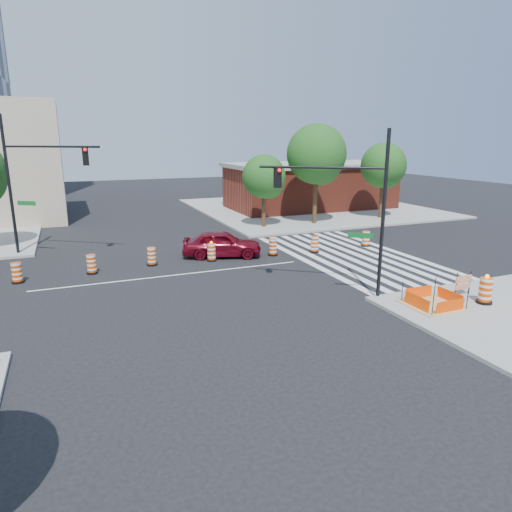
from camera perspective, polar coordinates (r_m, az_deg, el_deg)
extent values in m
plane|color=black|center=(24.34, -10.18, -2.38)|extent=(120.00, 120.00, 0.00)
cube|color=gray|center=(47.25, 6.71, 5.99)|extent=(22.00, 22.00, 0.15)
cube|color=silver|center=(26.97, 6.20, -0.56)|extent=(0.45, 13.50, 0.01)
cube|color=silver|center=(27.40, 7.86, -0.37)|extent=(0.45, 13.50, 0.01)
cube|color=silver|center=(27.86, 9.46, -0.19)|extent=(0.45, 13.50, 0.01)
cube|color=silver|center=(28.33, 11.01, -0.01)|extent=(0.45, 13.50, 0.01)
cube|color=silver|center=(28.83, 12.51, 0.16)|extent=(0.45, 13.50, 0.01)
cube|color=silver|center=(29.34, 13.96, 0.32)|extent=(0.45, 13.50, 0.01)
cube|color=silver|center=(29.87, 15.35, 0.48)|extent=(0.45, 13.50, 0.01)
cube|color=silver|center=(30.42, 16.70, 0.63)|extent=(0.45, 13.50, 0.01)
cube|color=silver|center=(24.34, -10.18, -2.37)|extent=(14.00, 0.12, 0.01)
cube|color=tan|center=(20.66, 21.26, -5.73)|extent=(2.20, 2.20, 0.05)
cube|color=#FF4705|center=(19.98, 23.08, -5.83)|extent=(1.44, 0.02, 0.55)
cube|color=#FF4705|center=(21.19, 19.66, -4.37)|extent=(1.44, 0.02, 0.55)
cube|color=#FF4705|center=(19.99, 19.43, -5.47)|extent=(0.02, 1.44, 0.55)
cube|color=#FF4705|center=(21.19, 23.10, -4.70)|extent=(0.02, 1.44, 0.55)
cylinder|color=black|center=(19.32, 21.24, -5.78)|extent=(0.04, 0.04, 0.90)
cylinder|color=black|center=(20.56, 24.91, -4.95)|extent=(0.04, 0.04, 0.90)
cylinder|color=black|center=(20.57, 17.82, -4.27)|extent=(0.04, 0.04, 0.90)
cylinder|color=black|center=(21.74, 21.47, -3.58)|extent=(0.04, 0.04, 0.90)
cube|color=maroon|center=(47.00, 6.78, 8.43)|extent=(16.00, 8.00, 4.20)
cube|color=gray|center=(46.82, 6.87, 11.23)|extent=(16.50, 8.50, 0.40)
imported|color=#610816|center=(27.61, -4.28, 1.55)|extent=(5.08, 3.33, 1.61)
cylinder|color=black|center=(20.30, 15.62, 4.88)|extent=(0.16, 0.16, 7.23)
cylinder|color=black|center=(20.13, 8.15, 10.89)|extent=(4.49, 3.22, 0.11)
cube|color=black|center=(20.41, 2.71, 9.79)|extent=(0.29, 0.25, 0.90)
sphere|color=#FF0C0C|center=(20.22, 2.94, 10.65)|extent=(0.16, 0.16, 0.16)
cube|color=#0C591E|center=(20.44, 12.92, 2.53)|extent=(0.91, 0.66, 0.23)
cylinder|color=black|center=(31.10, -28.46, 7.76)|extent=(0.18, 0.18, 8.22)
cylinder|color=black|center=(29.06, -24.29, 12.36)|extent=(5.11, 3.64, 0.12)
cube|color=black|center=(27.85, -20.54, 11.61)|extent=(0.33, 0.29, 1.03)
sphere|color=#FF0C0C|center=(27.66, -20.60, 12.34)|extent=(0.18, 0.18, 0.18)
cube|color=#0C591E|center=(30.54, -26.76, 5.92)|extent=(1.03, 0.74, 0.26)
cylinder|color=black|center=(21.83, 26.60, -5.15)|extent=(0.65, 0.65, 0.11)
cylinder|color=#E14404|center=(21.66, 26.76, -3.80)|extent=(0.52, 0.52, 1.03)
sphere|color=#FF990C|center=(21.50, 26.94, -2.28)|extent=(0.17, 0.17, 0.17)
cube|color=#E14404|center=(22.27, 24.54, -2.62)|extent=(0.93, 0.09, 0.31)
cube|color=#E14404|center=(22.36, 24.44, -3.48)|extent=(0.93, 0.09, 0.24)
cylinder|color=black|center=(22.02, 23.77, -3.32)|extent=(0.04, 0.04, 1.10)
cylinder|color=black|center=(22.64, 25.17, -3.01)|extent=(0.04, 0.04, 1.10)
cylinder|color=#382314|center=(36.27, 0.98, 6.31)|extent=(0.33, 0.33, 3.63)
sphere|color=#164F1A|center=(36.02, 0.99, 9.89)|extent=(3.41, 3.41, 3.41)
sphere|color=#164F1A|center=(36.56, 1.55, 9.06)|extent=(2.50, 2.50, 2.50)
sphere|color=#164F1A|center=(35.70, 0.51, 9.30)|extent=(2.27, 2.27, 2.27)
cylinder|color=#382314|center=(37.98, 7.41, 7.69)|extent=(0.36, 0.36, 5.11)
sphere|color=#164F1A|center=(37.74, 7.57, 12.52)|extent=(4.80, 4.80, 4.80)
sphere|color=#164F1A|center=(38.34, 8.01, 11.33)|extent=(3.52, 3.52, 3.52)
sphere|color=#164F1A|center=(37.35, 7.11, 11.77)|extent=(3.20, 3.20, 3.20)
cylinder|color=#382314|center=(41.99, 15.40, 7.29)|extent=(0.33, 0.33, 4.18)
sphere|color=#164F1A|center=(41.77, 15.64, 10.84)|extent=(3.91, 3.91, 3.91)
sphere|color=#164F1A|center=(42.36, 15.88, 9.98)|extent=(2.87, 2.87, 2.87)
sphere|color=#164F1A|center=(41.38, 15.33, 10.29)|extent=(2.61, 2.61, 2.61)
cylinder|color=black|center=(25.63, -27.60, -2.86)|extent=(0.60, 0.60, 0.10)
cylinder|color=#E14404|center=(25.50, -27.73, -1.79)|extent=(0.48, 0.48, 0.95)
cylinder|color=black|center=(25.77, -19.77, -1.96)|extent=(0.60, 0.60, 0.10)
cylinder|color=#E14404|center=(25.64, -19.87, -0.89)|extent=(0.48, 0.48, 0.95)
cylinder|color=black|center=(26.49, -12.84, -1.02)|extent=(0.60, 0.60, 0.10)
cylinder|color=#E14404|center=(26.37, -12.90, 0.03)|extent=(0.48, 0.48, 0.95)
cylinder|color=black|center=(26.88, -5.56, -0.50)|extent=(0.60, 0.60, 0.10)
cylinder|color=#E14404|center=(26.76, -5.58, 0.54)|extent=(0.48, 0.48, 0.95)
sphere|color=#FF990C|center=(26.63, -5.61, 1.69)|extent=(0.16, 0.16, 0.16)
cylinder|color=black|center=(28.05, 2.11, 0.20)|extent=(0.60, 0.60, 0.10)
cylinder|color=#E14404|center=(27.93, 2.12, 1.19)|extent=(0.48, 0.48, 0.95)
cylinder|color=black|center=(29.01, 7.32, 0.57)|extent=(0.60, 0.60, 0.10)
cylinder|color=#E14404|center=(28.89, 7.35, 1.53)|extent=(0.48, 0.48, 0.95)
cylinder|color=black|center=(31.26, 13.53, 1.29)|extent=(0.60, 0.60, 0.10)
cylinder|color=#E14404|center=(31.15, 13.59, 2.19)|extent=(0.48, 0.48, 0.95)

